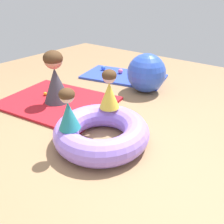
% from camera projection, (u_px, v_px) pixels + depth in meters
% --- Properties ---
extents(ground_plane, '(8.00, 8.00, 0.00)m').
position_uv_depth(ground_plane, '(98.00, 143.00, 2.83)').
color(ground_plane, '#93704C').
extents(gym_mat_center_rear, '(1.76, 1.22, 0.04)m').
position_uv_depth(gym_mat_center_rear, '(124.00, 76.00, 4.85)').
color(gym_mat_center_rear, '#2D47B7').
rests_on(gym_mat_center_rear, ground).
extents(gym_mat_front, '(1.85, 1.51, 0.04)m').
position_uv_depth(gym_mat_front, '(58.00, 102.00, 3.78)').
color(gym_mat_front, '#B21923').
rests_on(gym_mat_front, ground).
extents(inflatable_cushion, '(1.11, 1.11, 0.29)m').
position_uv_depth(inflatable_cushion, '(101.00, 132.00, 2.77)').
color(inflatable_cushion, '#9975EA').
rests_on(inflatable_cushion, ground).
extents(child_in_yellow, '(0.33, 0.33, 0.49)m').
position_uv_depth(child_in_yellow, '(109.00, 90.00, 2.90)').
color(child_in_yellow, yellow).
rests_on(child_in_yellow, inflatable_cushion).
extents(child_in_teal, '(0.32, 0.32, 0.46)m').
position_uv_depth(child_in_teal, '(68.00, 109.00, 2.47)').
color(child_in_teal, teal).
rests_on(child_in_teal, inflatable_cushion).
extents(adult_seated, '(0.47, 0.47, 0.79)m').
position_uv_depth(adult_seated, '(55.00, 78.00, 3.59)').
color(adult_seated, '#383842').
rests_on(adult_seated, gym_mat_front).
extents(play_ball_red, '(0.10, 0.10, 0.10)m').
position_uv_depth(play_ball_red, '(85.00, 113.00, 3.30)').
color(play_ball_red, red).
rests_on(play_ball_red, gym_mat_front).
extents(play_ball_green, '(0.08, 0.08, 0.08)m').
position_uv_depth(play_ball_green, '(110.00, 77.00, 4.64)').
color(play_ball_green, green).
rests_on(play_ball_green, gym_mat_center_rear).
extents(play_ball_orange, '(0.06, 0.06, 0.06)m').
position_uv_depth(play_ball_orange, '(45.00, 94.00, 3.95)').
color(play_ball_orange, orange).
rests_on(play_ball_orange, gym_mat_front).
extents(play_ball_blue, '(0.10, 0.10, 0.10)m').
position_uv_depth(play_ball_blue, '(103.00, 68.00, 5.13)').
color(play_ball_blue, blue).
rests_on(play_ball_blue, gym_mat_center_rear).
extents(play_ball_pink, '(0.10, 0.10, 0.10)m').
position_uv_depth(play_ball_pink, '(120.00, 71.00, 4.93)').
color(play_ball_pink, pink).
rests_on(play_ball_pink, gym_mat_center_rear).
extents(exercise_ball_large, '(0.66, 0.66, 0.66)m').
position_uv_depth(exercise_ball_large, '(146.00, 73.00, 4.08)').
color(exercise_ball_large, blue).
rests_on(exercise_ball_large, ground).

